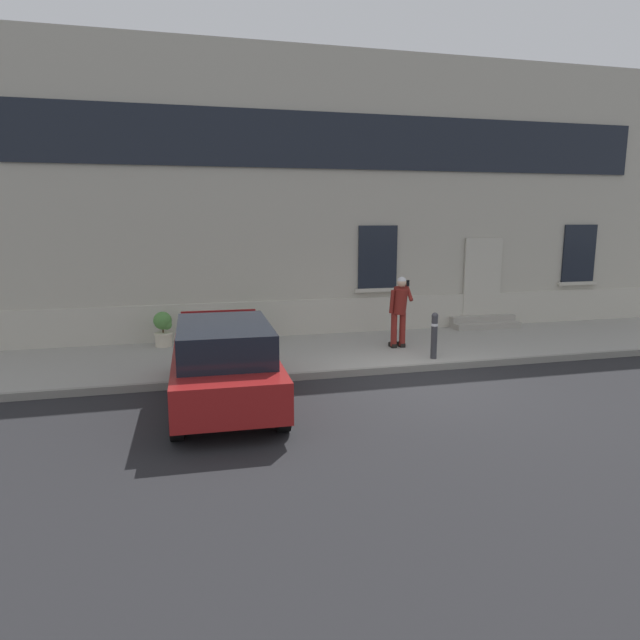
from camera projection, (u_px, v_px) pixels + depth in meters
name	position (u px, v px, depth m)	size (l,w,h in m)	color
ground_plane	(422.00, 385.00, 11.09)	(80.00, 80.00, 0.00)	#232326
sidewalk	(375.00, 349.00, 13.75)	(24.00, 3.60, 0.15)	#99968E
curb_edge	(404.00, 369.00, 11.98)	(24.00, 0.12, 0.15)	gray
building_facade	(347.00, 200.00, 15.45)	(24.00, 1.52, 7.50)	#B2AD9E
entrance_stoop	(484.00, 322.00, 16.11)	(1.98, 0.64, 0.32)	#9E998E
hatchback_car_red	(224.00, 362.00, 9.73)	(1.88, 4.11, 1.50)	maroon
bollard_near_person	(434.00, 334.00, 12.46)	(0.15, 0.15, 1.04)	#333338
person_on_phone	(400.00, 307.00, 13.39)	(0.51, 0.51, 1.74)	maroon
planter_cream	(163.00, 328.00, 13.66)	(0.44, 0.44, 0.86)	beige
planter_charcoal	(251.00, 325.00, 14.05)	(0.44, 0.44, 0.86)	#2D2D30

